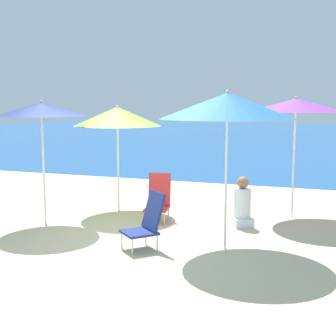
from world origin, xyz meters
TOP-DOWN VIEW (x-y plane):
  - ground_plane at (0.00, 0.00)m, footprint 60.00×60.00m
  - sea_water at (0.00, 25.54)m, footprint 60.00×40.00m
  - beach_umbrella_navy at (-1.67, 0.36)m, footprint 1.61×1.61m
  - beach_umbrella_purple at (2.42, 2.37)m, footprint 1.78×1.78m
  - beach_umbrella_lime at (-0.89, 1.73)m, footprint 1.72×1.72m
  - beach_umbrella_blue at (1.69, 0.03)m, footprint 1.94×1.94m
  - beach_chair_red at (0.15, 1.26)m, footprint 0.50×0.63m
  - beach_chair_navy at (0.60, -0.37)m, footprint 0.71×0.72m
  - person_seated_near at (1.67, 1.38)m, footprint 0.47×0.50m

SIDE VIEW (x-z plane):
  - ground_plane at x=0.00m, z-range 0.00..0.00m
  - sea_water at x=0.00m, z-range 0.00..0.01m
  - person_seated_near at x=1.67m, z-range -0.07..0.81m
  - beach_chair_red at x=0.15m, z-range -0.02..0.84m
  - beach_chair_navy at x=0.60m, z-range 0.00..0.83m
  - beach_umbrella_lime at x=-0.89m, z-range 0.82..2.93m
  - beach_umbrella_navy at x=-1.67m, z-range 0.93..3.12m
  - beach_umbrella_blue at x=1.69m, z-range 0.93..3.25m
  - beach_umbrella_purple at x=2.42m, z-range 0.96..3.22m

